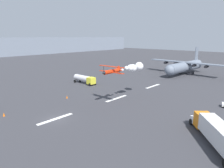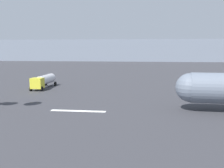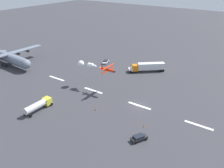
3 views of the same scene
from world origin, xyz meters
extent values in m
plane|color=#38383D|center=(0.00, 0.00, 0.00)|extent=(440.00, 440.00, 0.00)
cube|color=white|center=(-18.81, 0.00, 0.01)|extent=(8.00, 0.90, 0.01)
cube|color=white|center=(0.00, 0.00, 0.01)|extent=(8.00, 0.90, 0.01)
cube|color=white|center=(18.81, 0.00, 0.01)|extent=(8.00, 0.90, 0.01)
cube|color=white|center=(37.61, 0.00, 0.01)|extent=(8.00, 0.90, 0.01)
cylinder|color=slate|center=(66.16, 1.34, 3.36)|extent=(25.76, 5.85, 4.33)
sphere|color=slate|center=(53.41, 2.11, 3.36)|extent=(4.11, 4.11, 4.11)
cube|color=slate|center=(66.16, 1.34, 5.31)|extent=(5.21, 33.70, 0.40)
cylinder|color=black|center=(66.02, 5.56, 4.41)|extent=(2.46, 1.24, 1.10)
cylinder|color=black|center=(65.51, -2.82, 4.41)|extent=(2.46, 1.24, 1.10)
cylinder|color=black|center=(65.21, -7.85, 4.41)|extent=(2.46, 1.24, 1.10)
cube|color=black|center=(67.00, -1.38, 0.60)|extent=(3.25, 1.19, 1.20)
cube|color=black|center=(67.32, 3.94, 0.60)|extent=(3.25, 1.19, 1.20)
cylinder|color=red|center=(14.18, -2.59, 8.26)|extent=(5.39, 1.06, 0.95)
cube|color=red|center=(13.98, -2.60, 8.11)|extent=(0.83, 7.19, 0.12)
cube|color=red|center=(13.98, -2.60, 9.42)|extent=(0.83, 7.19, 0.12)
cylinder|color=black|center=(14.03, -5.11, 8.77)|extent=(0.08, 0.08, 1.30)
cylinder|color=black|center=(13.92, -0.09, 8.77)|extent=(0.08, 0.08, 1.30)
cube|color=red|center=(16.59, -2.54, 8.71)|extent=(0.70, 0.11, 1.10)
cube|color=red|center=(16.59, -2.54, 8.31)|extent=(0.64, 2.01, 0.08)
cone|color=black|center=(11.14, -2.66, 8.26)|extent=(0.72, 0.82, 0.80)
sphere|color=white|center=(17.67, -2.85, 8.19)|extent=(0.70, 0.70, 0.70)
sphere|color=white|center=(19.72, -2.56, 8.38)|extent=(1.06, 1.06, 1.06)
sphere|color=white|center=(21.25, -2.67, 8.29)|extent=(1.77, 1.77, 1.77)
sphere|color=white|center=(22.37, -2.65, 8.12)|extent=(2.00, 2.00, 2.00)
sphere|color=white|center=(25.94, -2.12, 8.15)|extent=(2.39, 2.39, 2.39)
cube|color=silver|center=(16.31, -22.40, 1.10)|extent=(2.83, 2.95, 1.10)
cube|color=orange|center=(14.77, -23.68, 1.85)|extent=(3.44, 3.46, 2.60)
cube|color=silver|center=(9.47, -28.08, 2.30)|extent=(10.35, 9.20, 2.80)
cylinder|color=black|center=(15.66, -21.31, 0.55)|extent=(1.07, 0.97, 1.10)
cylinder|color=black|center=(5.68, -29.61, 0.55)|extent=(1.07, 0.97, 1.10)
cylinder|color=black|center=(4.76, -30.38, 0.55)|extent=(1.07, 0.97, 1.10)
cylinder|color=black|center=(17.26, -23.23, 0.55)|extent=(1.07, 0.97, 1.10)
cylinder|color=black|center=(7.28, -31.53, 0.55)|extent=(1.07, 0.97, 1.10)
cylinder|color=black|center=(6.36, -32.30, 0.55)|extent=(1.07, 0.97, 1.10)
cube|color=yellow|center=(24.58, 16.40, 1.60)|extent=(2.42, 2.22, 2.20)
cylinder|color=silver|center=(24.63, 21.12, 1.85)|extent=(2.17, 7.25, 2.10)
cylinder|color=black|center=(25.77, 15.79, 0.50)|extent=(0.33, 1.00, 1.00)
cylinder|color=black|center=(25.85, 23.92, 0.50)|extent=(0.33, 1.00, 1.00)
cylinder|color=black|center=(23.37, 15.81, 0.50)|extent=(0.33, 1.00, 1.00)
cylinder|color=black|center=(23.45, 23.94, 0.50)|extent=(0.33, 1.00, 1.00)
cube|color=white|center=(31.14, -24.93, 0.65)|extent=(2.97, 4.70, 0.65)
cube|color=#1E232D|center=(31.19, -25.12, 1.25)|extent=(2.34, 2.99, 0.55)
cylinder|color=black|center=(29.84, -23.72, 0.32)|extent=(0.39, 0.68, 0.64)
cylinder|color=black|center=(30.71, -26.65, 0.32)|extent=(0.39, 0.68, 0.64)
cylinder|color=black|center=(31.56, -23.21, 0.32)|extent=(0.39, 0.68, 0.64)
cylinder|color=black|center=(32.44, -26.14, 0.32)|extent=(0.39, 0.68, 0.64)
cube|color=#262628|center=(-7.93, 15.05, 0.65)|extent=(3.66, 4.67, 0.65)
cube|color=#1E232D|center=(-7.84, 15.23, 1.25)|extent=(2.70, 3.08, 0.55)
cylinder|color=black|center=(-7.87, 13.29, 0.32)|extent=(0.50, 0.67, 0.64)
cylinder|color=black|center=(-6.42, 15.96, 0.32)|extent=(0.50, 0.67, 0.64)
cylinder|color=black|center=(-9.45, 14.15, 0.32)|extent=(0.50, 0.67, 0.64)
cylinder|color=black|center=(-8.00, 16.82, 0.32)|extent=(0.50, 0.67, 0.64)
cone|color=orange|center=(-6.39, 9.24, 0.38)|extent=(0.44, 0.44, 0.75)
cone|color=orange|center=(9.97, 9.98, 0.38)|extent=(0.44, 0.44, 0.75)
camera|label=1|loc=(-20.75, -34.21, 16.19)|focal=32.61mm
camera|label=2|loc=(46.71, -34.76, 8.81)|focal=40.97mm
camera|label=3|loc=(-28.63, 57.89, 38.99)|focal=37.24mm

